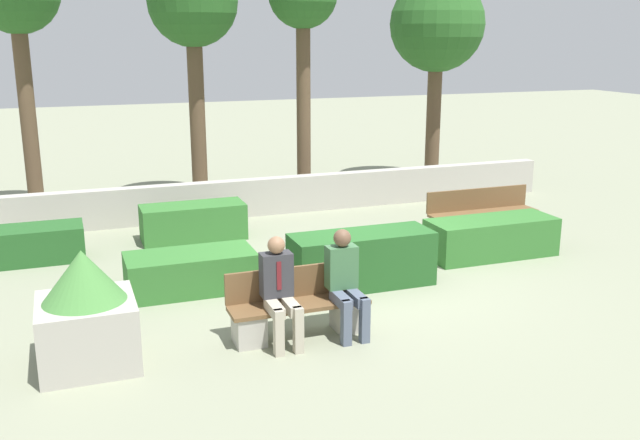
{
  "coord_description": "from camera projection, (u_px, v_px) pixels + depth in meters",
  "views": [
    {
      "loc": [
        -4.06,
        -9.37,
        3.66
      ],
      "look_at": [
        -0.44,
        0.5,
        0.9
      ],
      "focal_mm": 40.0,
      "sensor_mm": 36.0,
      "label": 1
    }
  ],
  "objects": [
    {
      "name": "ground_plane",
      "position": [
        358.0,
        283.0,
        10.79
      ],
      "size": [
        60.0,
        60.0,
        0.0
      ],
      "primitive_type": "plane",
      "color": "gray"
    },
    {
      "name": "perimeter_wall",
      "position": [
        272.0,
        196.0,
        14.87
      ],
      "size": [
        12.78,
        0.3,
        0.76
      ],
      "color": "#ADA89E",
      "rests_on": "ground_plane"
    },
    {
      "name": "bench_front",
      "position": [
        299.0,
        311.0,
        8.85
      ],
      "size": [
        1.75,
        0.48,
        0.84
      ],
      "color": "brown",
      "rests_on": "ground_plane"
    },
    {
      "name": "bench_left_side",
      "position": [
        482.0,
        217.0,
        13.34
      ],
      "size": [
        2.14,
        0.48,
        0.84
      ],
      "rotation": [
        0.0,
        0.0,
        -0.05
      ],
      "color": "brown",
      "rests_on": "ground_plane"
    },
    {
      "name": "person_seated_man",
      "position": [
        279.0,
        287.0,
        8.52
      ],
      "size": [
        0.38,
        0.64,
        1.32
      ],
      "color": "#B2A893",
      "rests_on": "ground_plane"
    },
    {
      "name": "person_seated_woman",
      "position": [
        345.0,
        278.0,
        8.8
      ],
      "size": [
        0.38,
        0.64,
        1.33
      ],
      "color": "#515B70",
      "rests_on": "ground_plane"
    },
    {
      "name": "hedge_block_near_left",
      "position": [
        39.0,
        244.0,
        11.77
      ],
      "size": [
        1.43,
        0.79,
        0.58
      ],
      "color": "#235623",
      "rests_on": "ground_plane"
    },
    {
      "name": "hedge_block_near_right",
      "position": [
        491.0,
        237.0,
        12.02
      ],
      "size": [
        2.2,
        0.82,
        0.65
      ],
      "color": "#33702D",
      "rests_on": "ground_plane"
    },
    {
      "name": "hedge_block_mid_left",
      "position": [
        362.0,
        260.0,
        10.57
      ],
      "size": [
        2.13,
        0.76,
        0.81
      ],
      "color": "#235623",
      "rests_on": "ground_plane"
    },
    {
      "name": "hedge_block_mid_right",
      "position": [
        193.0,
        222.0,
        13.0
      ],
      "size": [
        1.86,
        0.75,
        0.65
      ],
      "color": "#33702D",
      "rests_on": "ground_plane"
    },
    {
      "name": "hedge_block_far_left",
      "position": [
        191.0,
        272.0,
        10.4
      ],
      "size": [
        1.85,
        0.88,
        0.57
      ],
      "color": "#33702D",
      "rests_on": "ground_plane"
    },
    {
      "name": "planter_corner_left",
      "position": [
        86.0,
        312.0,
        7.98
      ],
      "size": [
        1.07,
        1.07,
        1.36
      ],
      "color": "#ADA89E",
      "rests_on": "ground_plane"
    },
    {
      "name": "tree_center_left",
      "position": [
        193.0,
        8.0,
        15.0
      ],
      "size": [
        1.91,
        1.91,
        5.27
      ],
      "color": "brown",
      "rests_on": "ground_plane"
    },
    {
      "name": "tree_center_right",
      "position": [
        303.0,
        6.0,
        15.31
      ],
      "size": [
        1.5,
        1.5,
        5.24
      ],
      "color": "brown",
      "rests_on": "ground_plane"
    },
    {
      "name": "tree_rightmost",
      "position": [
        437.0,
        27.0,
        17.09
      ],
      "size": [
        2.28,
        2.28,
        5.01
      ],
      "color": "brown",
      "rests_on": "ground_plane"
    }
  ]
}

